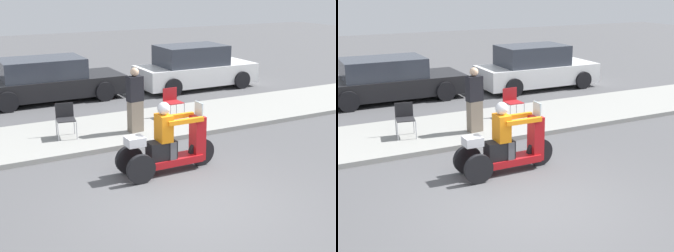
% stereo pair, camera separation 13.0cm
% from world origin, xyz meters
% --- Properties ---
extents(ground_plane, '(60.00, 60.00, 0.00)m').
position_xyz_m(ground_plane, '(0.00, 0.00, 0.00)').
color(ground_plane, '#4C4C4F').
extents(sidewalk_strip, '(28.00, 2.80, 0.12)m').
position_xyz_m(sidewalk_strip, '(0.00, 4.60, 0.06)').
color(sidewalk_strip, gray).
rests_on(sidewalk_strip, ground).
extents(motorcycle_trike, '(2.14, 0.68, 1.50)m').
position_xyz_m(motorcycle_trike, '(0.28, 1.54, 0.55)').
color(motorcycle_trike, black).
rests_on(motorcycle_trike, ground).
extents(spectator_by_tree, '(0.42, 0.29, 1.65)m').
position_xyz_m(spectator_by_tree, '(0.65, 4.03, 0.91)').
color(spectator_by_tree, '#726656').
rests_on(spectator_by_tree, sidewalk_strip).
extents(folding_chair_curbside, '(0.48, 0.48, 0.82)m').
position_xyz_m(folding_chair_curbside, '(2.10, 4.78, 0.62)').
color(folding_chair_curbside, '#A5A8AD').
rests_on(folding_chair_curbside, sidewalk_strip).
extents(folding_chair_set_back, '(0.53, 0.53, 0.82)m').
position_xyz_m(folding_chair_set_back, '(-1.03, 4.47, 0.62)').
color(folding_chair_set_back, '#A5A8AD').
rests_on(folding_chair_set_back, sidewalk_strip).
extents(parked_car_lot_right, '(4.42, 1.99, 1.59)m').
position_xyz_m(parked_car_lot_right, '(4.89, 8.27, 0.74)').
color(parked_car_lot_right, silver).
rests_on(parked_car_lot_right, ground).
extents(parked_car_lot_far, '(4.77, 2.10, 1.42)m').
position_xyz_m(parked_car_lot_far, '(-0.38, 8.84, 0.67)').
color(parked_car_lot_far, black).
rests_on(parked_car_lot_far, ground).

